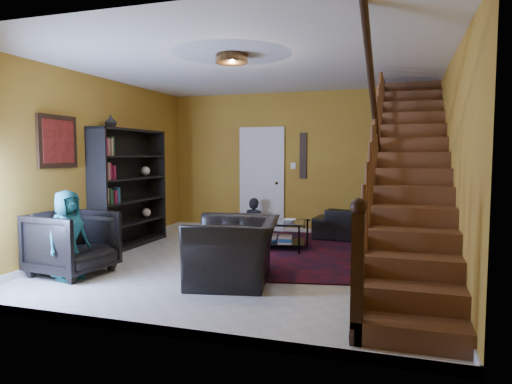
% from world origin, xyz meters
% --- Properties ---
extents(floor, '(5.50, 5.50, 0.00)m').
position_xyz_m(floor, '(0.00, 0.00, 0.00)').
color(floor, beige).
rests_on(floor, ground).
extents(room, '(5.50, 5.50, 5.50)m').
position_xyz_m(room, '(-1.33, 1.33, 0.05)').
color(room, '#AE8B26').
rests_on(room, ground).
extents(staircase, '(0.95, 5.02, 3.18)m').
position_xyz_m(staircase, '(2.12, -0.00, 1.40)').
color(staircase, brown).
rests_on(staircase, floor).
extents(bookshelf, '(0.35, 1.80, 2.00)m').
position_xyz_m(bookshelf, '(-2.40, 0.60, 0.96)').
color(bookshelf, black).
rests_on(bookshelf, floor).
extents(door, '(0.82, 0.05, 2.05)m').
position_xyz_m(door, '(-0.70, 2.73, 1.02)').
color(door, silver).
rests_on(door, floor).
extents(framed_picture, '(0.04, 0.74, 0.74)m').
position_xyz_m(framed_picture, '(-2.57, -0.90, 1.75)').
color(framed_picture, maroon).
rests_on(framed_picture, room).
extents(wall_hanging, '(0.14, 0.03, 0.90)m').
position_xyz_m(wall_hanging, '(0.15, 2.73, 1.55)').
color(wall_hanging, black).
rests_on(wall_hanging, room).
extents(ceiling_fixture, '(0.40, 0.40, 0.10)m').
position_xyz_m(ceiling_fixture, '(0.00, -0.80, 2.74)').
color(ceiling_fixture, '#3F2814').
rests_on(ceiling_fixture, room).
extents(rug, '(4.21, 4.60, 0.02)m').
position_xyz_m(rug, '(0.75, 1.20, 0.01)').
color(rug, '#490D18').
rests_on(rug, floor).
extents(sofa, '(2.06, 0.93, 0.59)m').
position_xyz_m(sofa, '(1.50, 2.30, 0.29)').
color(sofa, black).
rests_on(sofa, floor).
extents(armchair_left, '(1.02, 0.99, 0.84)m').
position_xyz_m(armchair_left, '(-2.05, -1.28, 0.42)').
color(armchair_left, black).
rests_on(armchair_left, floor).
extents(armchair_right, '(1.27, 1.39, 0.78)m').
position_xyz_m(armchair_right, '(0.08, -0.96, 0.39)').
color(armchair_right, black).
rests_on(armchair_right, floor).
extents(person_adult_a, '(0.45, 0.31, 1.17)m').
position_xyz_m(person_adult_a, '(-0.75, 2.35, 0.14)').
color(person_adult_a, black).
rests_on(person_adult_a, sofa).
extents(person_adult_b, '(0.65, 0.51, 1.31)m').
position_xyz_m(person_adult_b, '(1.50, 2.35, 0.20)').
color(person_adult_b, black).
rests_on(person_adult_b, sofa).
extents(person_child, '(0.49, 0.63, 1.13)m').
position_xyz_m(person_child, '(-1.95, -1.49, 0.57)').
color(person_child, '#1B6369').
rests_on(person_child, armchair_left).
extents(coffee_table, '(1.33, 0.93, 0.46)m').
position_xyz_m(coffee_table, '(-0.06, 1.08, 0.27)').
color(coffee_table, black).
rests_on(coffee_table, floor).
extents(cup_a, '(0.15, 0.15, 0.09)m').
position_xyz_m(cup_a, '(0.02, 1.13, 0.51)').
color(cup_a, '#999999').
rests_on(cup_a, coffee_table).
extents(cup_b, '(0.12, 0.12, 0.09)m').
position_xyz_m(cup_b, '(-0.09, 1.03, 0.51)').
color(cup_b, '#999999').
rests_on(cup_b, coffee_table).
extents(bowl, '(0.24, 0.24, 0.05)m').
position_xyz_m(bowl, '(0.28, 1.06, 0.49)').
color(bowl, '#999999').
rests_on(bowl, coffee_table).
extents(vase, '(0.18, 0.18, 0.19)m').
position_xyz_m(vase, '(-2.41, 0.10, 2.10)').
color(vase, '#999999').
rests_on(vase, bookshelf).
extents(popcorn_bucket, '(0.17, 0.17, 0.17)m').
position_xyz_m(popcorn_bucket, '(-2.10, -0.31, 0.10)').
color(popcorn_bucket, red).
rests_on(popcorn_bucket, rug).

